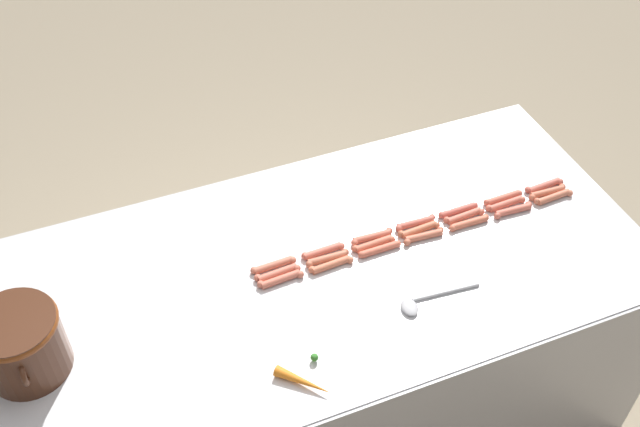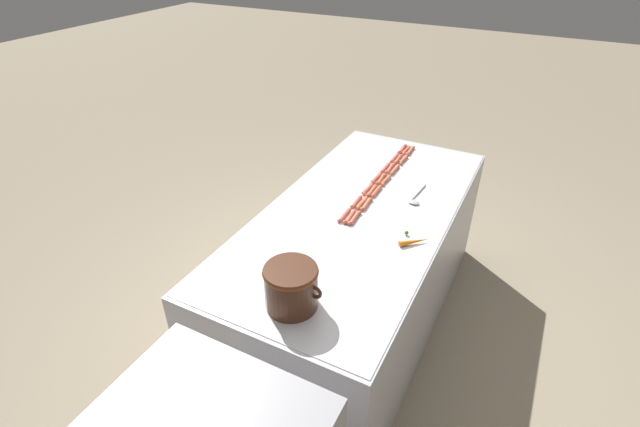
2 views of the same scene
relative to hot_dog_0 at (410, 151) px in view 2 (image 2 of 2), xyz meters
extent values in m
plane|color=gray|center=(0.01, 0.90, -0.88)|extent=(20.00, 20.00, 0.00)
cube|color=#BCBCC1|center=(0.01, 0.90, -0.45)|extent=(1.02, 2.19, 0.86)
cube|color=silver|center=(0.01, 0.90, -0.01)|extent=(1.00, 2.15, 0.00)
cylinder|color=#CF7154|center=(0.00, 0.00, 0.00)|extent=(0.03, 0.13, 0.02)
sphere|color=#CF7154|center=(0.00, -0.06, 0.00)|extent=(0.02, 0.02, 0.02)
sphere|color=#CF7154|center=(0.00, 0.06, 0.00)|extent=(0.02, 0.02, 0.02)
cylinder|color=#D76955|center=(0.00, 0.17, 0.00)|extent=(0.03, 0.13, 0.02)
sphere|color=#D76955|center=(0.00, 0.10, 0.00)|extent=(0.02, 0.02, 0.02)
sphere|color=#D76955|center=(-0.01, 0.23, 0.00)|extent=(0.02, 0.02, 0.02)
cylinder|color=#D46B4E|center=(0.00, 0.33, 0.00)|extent=(0.03, 0.13, 0.02)
sphere|color=#D46B4E|center=(0.00, 0.27, 0.00)|extent=(0.02, 0.02, 0.02)
sphere|color=#D46B4E|center=(0.00, 0.40, 0.00)|extent=(0.02, 0.02, 0.02)
cylinder|color=#CF6C50|center=(0.00, 0.50, 0.00)|extent=(0.03, 0.13, 0.02)
sphere|color=#CF6C50|center=(0.01, 0.44, 0.00)|extent=(0.02, 0.02, 0.02)
sphere|color=#CF6C50|center=(0.00, 0.57, 0.00)|extent=(0.02, 0.02, 0.02)
cylinder|color=#D6674D|center=(0.00, 0.66, 0.00)|extent=(0.02, 0.13, 0.02)
sphere|color=#D6674D|center=(0.00, 0.60, 0.00)|extent=(0.02, 0.02, 0.02)
sphere|color=#D6674D|center=(0.00, 0.73, 0.00)|extent=(0.02, 0.02, 0.02)
cylinder|color=#D46F4F|center=(0.00, 0.83, 0.00)|extent=(0.03, 0.13, 0.02)
sphere|color=#D46F4F|center=(-0.01, 0.77, 0.00)|extent=(0.02, 0.02, 0.02)
sphere|color=#D46F4F|center=(0.00, 0.90, 0.00)|extent=(0.02, 0.02, 0.02)
cylinder|color=#CE6A53|center=(0.00, 1.00, 0.00)|extent=(0.03, 0.13, 0.02)
sphere|color=#CE6A53|center=(0.00, 0.94, 0.00)|extent=(0.02, 0.02, 0.02)
sphere|color=#CE6A53|center=(0.00, 1.07, 0.00)|extent=(0.02, 0.02, 0.02)
cylinder|color=#CB6A4E|center=(0.03, 0.01, 0.00)|extent=(0.03, 0.13, 0.02)
sphere|color=#CB6A4E|center=(0.03, -0.06, 0.00)|extent=(0.02, 0.02, 0.02)
sphere|color=#CB6A4E|center=(0.03, 0.07, 0.00)|extent=(0.02, 0.02, 0.02)
cylinder|color=#D06853|center=(0.03, 0.17, 0.00)|extent=(0.03, 0.13, 0.02)
sphere|color=#D06853|center=(0.03, 0.11, 0.00)|extent=(0.02, 0.02, 0.02)
sphere|color=#D06853|center=(0.04, 0.24, 0.00)|extent=(0.02, 0.02, 0.02)
cylinder|color=#D36C55|center=(0.03, 0.33, 0.00)|extent=(0.03, 0.13, 0.02)
sphere|color=#D36C55|center=(0.03, 0.27, 0.00)|extent=(0.02, 0.02, 0.02)
sphere|color=#D36C55|center=(0.04, 0.40, 0.00)|extent=(0.02, 0.02, 0.02)
cylinder|color=#CB6E4C|center=(0.03, 0.50, 0.00)|extent=(0.03, 0.13, 0.02)
sphere|color=#CB6E4C|center=(0.03, 0.44, 0.00)|extent=(0.02, 0.02, 0.02)
sphere|color=#CB6E4C|center=(0.04, 0.57, 0.00)|extent=(0.02, 0.02, 0.02)
cylinder|color=#D0694E|center=(0.03, 0.67, 0.00)|extent=(0.03, 0.13, 0.02)
sphere|color=#D0694E|center=(0.03, 0.61, 0.00)|extent=(0.02, 0.02, 0.02)
sphere|color=#D0694E|center=(0.03, 0.74, 0.00)|extent=(0.02, 0.02, 0.02)
cylinder|color=#CA6F51|center=(0.03, 0.84, 0.00)|extent=(0.03, 0.13, 0.02)
sphere|color=#CA6F51|center=(0.03, 0.77, 0.00)|extent=(0.02, 0.02, 0.02)
sphere|color=#CA6F51|center=(0.03, 0.90, 0.00)|extent=(0.02, 0.02, 0.02)
cylinder|color=#D66B54|center=(0.03, 1.00, 0.00)|extent=(0.03, 0.13, 0.02)
sphere|color=#D66B54|center=(0.02, 0.94, 0.00)|extent=(0.02, 0.02, 0.02)
sphere|color=#D66B54|center=(0.03, 1.07, 0.00)|extent=(0.02, 0.02, 0.02)
cylinder|color=#CC6455|center=(0.06, 0.00, 0.00)|extent=(0.03, 0.13, 0.02)
sphere|color=#CC6455|center=(0.06, -0.07, 0.00)|extent=(0.02, 0.02, 0.02)
sphere|color=#CC6455|center=(0.06, 0.06, 0.00)|extent=(0.02, 0.02, 0.02)
cylinder|color=#D36651|center=(0.06, 0.16, 0.00)|extent=(0.03, 0.13, 0.02)
sphere|color=#D36651|center=(0.06, 0.10, 0.00)|extent=(0.02, 0.02, 0.02)
sphere|color=#D36651|center=(0.06, 0.23, 0.00)|extent=(0.02, 0.02, 0.02)
cylinder|color=#D76356|center=(0.07, 0.34, 0.00)|extent=(0.02, 0.13, 0.02)
sphere|color=#D76356|center=(0.07, 0.27, 0.00)|extent=(0.02, 0.02, 0.02)
sphere|color=#D76356|center=(0.07, 0.40, 0.00)|extent=(0.02, 0.02, 0.02)
cylinder|color=#D36555|center=(0.07, 0.50, 0.00)|extent=(0.03, 0.13, 0.02)
sphere|color=#D36555|center=(0.07, 0.44, 0.00)|extent=(0.02, 0.02, 0.02)
sphere|color=#D36555|center=(0.06, 0.56, 0.00)|extent=(0.02, 0.02, 0.02)
cylinder|color=#D16751|center=(0.06, 0.66, 0.00)|extent=(0.03, 0.13, 0.02)
sphere|color=#D16751|center=(0.06, 0.60, 0.00)|extent=(0.02, 0.02, 0.02)
sphere|color=#D16751|center=(0.06, 0.73, 0.00)|extent=(0.02, 0.02, 0.02)
cylinder|color=#D86955|center=(0.06, 0.84, 0.00)|extent=(0.03, 0.13, 0.02)
sphere|color=#D86955|center=(0.06, 0.77, 0.00)|extent=(0.02, 0.02, 0.02)
sphere|color=#D86955|center=(0.06, 0.90, 0.00)|extent=(0.02, 0.02, 0.02)
cylinder|color=#CA6E55|center=(0.06, 1.00, 0.00)|extent=(0.03, 0.13, 0.02)
sphere|color=#CA6E55|center=(0.06, 0.94, 0.00)|extent=(0.02, 0.02, 0.02)
sphere|color=#CA6E55|center=(0.07, 1.07, 0.00)|extent=(0.02, 0.02, 0.02)
cylinder|color=#472616|center=(-0.03, 1.76, 0.09)|extent=(0.23, 0.23, 0.21)
torus|color=brown|center=(-0.03, 1.76, 0.18)|extent=(0.24, 0.24, 0.03)
torus|color=#472616|center=(-0.15, 1.76, 0.11)|extent=(0.07, 0.02, 0.07)
torus|color=#472616|center=(0.09, 1.76, 0.11)|extent=(0.07, 0.02, 0.07)
cylinder|color=#B7B7BC|center=(-0.23, 0.55, -0.01)|extent=(0.03, 0.22, 0.01)
ellipsoid|color=#B7B7BC|center=(-0.24, 0.68, 0.00)|extent=(0.07, 0.06, 0.02)
cone|color=orange|center=(-0.37, 1.07, 0.00)|extent=(0.15, 0.14, 0.03)
sphere|color=#387F2D|center=(-0.31, 1.01, 0.00)|extent=(0.02, 0.02, 0.02)
camera|label=1|loc=(-1.44, 1.45, 1.77)|focal=41.88mm
camera|label=2|loc=(-0.84, 3.05, 1.46)|focal=26.15mm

